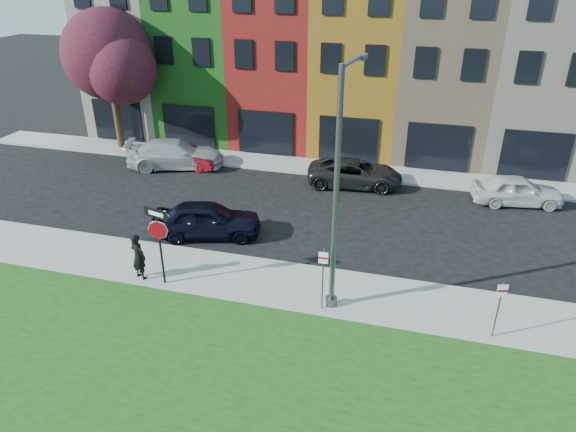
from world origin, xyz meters
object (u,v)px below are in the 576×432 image
(street_lamp, at_px, (338,194))
(man, at_px, (138,256))
(stop_sign, at_px, (158,231))
(sedan_near, at_px, (207,219))

(street_lamp, bearing_deg, man, -169.48)
(street_lamp, bearing_deg, stop_sign, -167.99)
(stop_sign, relative_size, man, 1.66)
(man, distance_m, sedan_near, 4.03)
(stop_sign, relative_size, street_lamp, 0.37)
(stop_sign, height_order, street_lamp, street_lamp)
(stop_sign, height_order, man, stop_sign)
(stop_sign, distance_m, sedan_near, 4.27)
(stop_sign, xyz_separation_m, street_lamp, (6.23, 0.51, 1.95))
(street_lamp, bearing_deg, sedan_near, 157.99)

